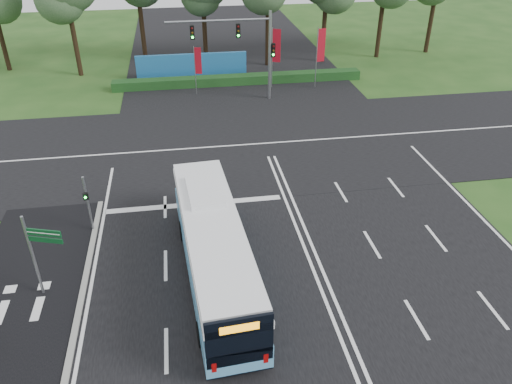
% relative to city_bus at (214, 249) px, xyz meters
% --- Properties ---
extents(ground, '(120.00, 120.00, 0.00)m').
position_rel_city_bus_xyz_m(ground, '(4.41, 1.20, -1.64)').
color(ground, '#204717').
rests_on(ground, ground).
extents(road_main, '(20.00, 120.00, 0.04)m').
position_rel_city_bus_xyz_m(road_main, '(4.41, 1.20, -1.62)').
color(road_main, black).
rests_on(road_main, ground).
extents(road_cross, '(120.00, 14.00, 0.05)m').
position_rel_city_bus_xyz_m(road_cross, '(4.41, 13.20, -1.61)').
color(road_cross, black).
rests_on(road_cross, ground).
extents(bike_path, '(5.00, 18.00, 0.06)m').
position_rel_city_bus_xyz_m(bike_path, '(-8.09, -1.80, -1.61)').
color(bike_path, black).
rests_on(bike_path, ground).
extents(kerb_strip, '(0.25, 18.00, 0.12)m').
position_rel_city_bus_xyz_m(kerb_strip, '(-5.69, -1.80, -1.58)').
color(kerb_strip, gray).
rests_on(kerb_strip, ground).
extents(city_bus, '(3.10, 11.46, 3.25)m').
position_rel_city_bus_xyz_m(city_bus, '(0.00, 0.00, 0.00)').
color(city_bus, '#589ECB').
rests_on(city_bus, ground).
extents(pedestrian_signal, '(0.28, 0.40, 3.10)m').
position_rel_city_bus_xyz_m(pedestrian_signal, '(-5.79, 4.58, 0.05)').
color(pedestrian_signal, gray).
rests_on(pedestrian_signal, ground).
extents(street_sign, '(1.48, 0.54, 3.95)m').
position_rel_city_bus_xyz_m(street_sign, '(-7.02, 0.09, 0.85)').
color(street_sign, gray).
rests_on(street_sign, ground).
extents(banner_flag_left, '(0.59, 0.18, 4.05)m').
position_rel_city_bus_xyz_m(banner_flag_left, '(0.74, 23.59, 1.02)').
color(banner_flag_left, gray).
rests_on(banner_flag_left, ground).
extents(banner_flag_mid, '(0.71, 0.33, 5.14)m').
position_rel_city_bus_xyz_m(banner_flag_mid, '(7.35, 24.26, 1.68)').
color(banner_flag_mid, gray).
rests_on(banner_flag_mid, ground).
extents(banner_flag_right, '(0.75, 0.18, 5.14)m').
position_rel_city_bus_xyz_m(banner_flag_right, '(11.09, 23.76, 1.68)').
color(banner_flag_right, gray).
rests_on(banner_flag_right, ground).
extents(traffic_light_gantry, '(8.41, 0.28, 7.00)m').
position_rel_city_bus_xyz_m(traffic_light_gantry, '(4.62, 21.70, 3.03)').
color(traffic_light_gantry, gray).
rests_on(traffic_light_gantry, ground).
extents(hedge, '(22.00, 1.20, 0.80)m').
position_rel_city_bus_xyz_m(hedge, '(4.41, 25.70, -1.24)').
color(hedge, '#153915').
rests_on(hedge, ground).
extents(blue_hoarding, '(10.00, 0.30, 2.20)m').
position_rel_city_bus_xyz_m(blue_hoarding, '(0.41, 28.20, -0.54)').
color(blue_hoarding, '#1C609A').
rests_on(blue_hoarding, ground).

